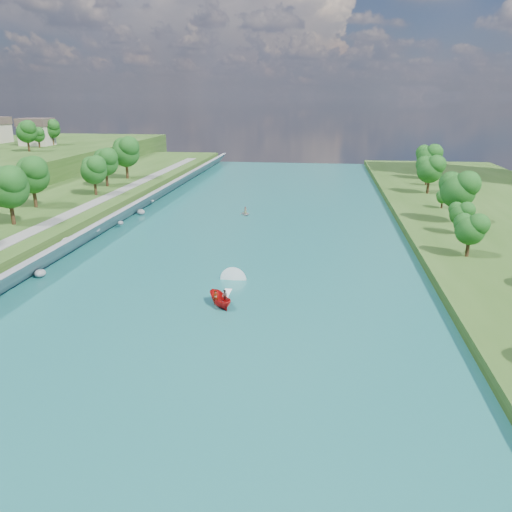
# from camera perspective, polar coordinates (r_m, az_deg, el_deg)

# --- Properties ---
(ground) EXTENTS (260.00, 260.00, 0.00)m
(ground) POSITION_cam_1_polar(r_m,az_deg,el_deg) (56.32, -6.11, -7.28)
(ground) COLOR #2D5119
(ground) RESTS_ON ground
(river_water) EXTENTS (55.00, 240.00, 0.10)m
(river_water) POSITION_cam_1_polar(r_m,az_deg,el_deg) (74.50, -2.52, -0.82)
(river_water) COLOR #195F5B
(river_water) RESTS_ON ground
(ridge_west) EXTENTS (60.00, 120.00, 9.00)m
(ridge_west) POSITION_cam_1_polar(r_m,az_deg,el_deg) (174.08, -25.93, 9.63)
(ridge_west) COLOR #2D5119
(ridge_west) RESTS_ON ground
(riprap_bank) EXTENTS (3.97, 236.00, 4.05)m
(riprap_bank) POSITION_cam_1_polar(r_m,az_deg,el_deg) (81.82, -20.76, 1.01)
(riprap_bank) COLOR slate
(riprap_bank) RESTS_ON ground
(riverside_path) EXTENTS (3.00, 200.00, 0.10)m
(riverside_path) POSITION_cam_1_polar(r_m,az_deg,el_deg) (85.30, -24.61, 2.41)
(riverside_path) COLOR gray
(riverside_path) RESTS_ON berm_west
(ridge_houses) EXTENTS (29.50, 29.50, 8.40)m
(ridge_houses) POSITION_cam_1_polar(r_m,az_deg,el_deg) (180.90, -27.11, 12.53)
(ridge_houses) COLOR beige
(ridge_houses) RESTS_ON ridge_west
(trees_east) EXTENTS (18.87, 141.25, 11.82)m
(trees_east) POSITION_cam_1_polar(r_m,az_deg,el_deg) (84.38, 25.77, 4.33)
(trees_east) COLOR #134715
(trees_east) RESTS_ON berm_east
(trees_ridge) EXTENTS (17.50, 36.95, 10.06)m
(trees_ridge) POSITION_cam_1_polar(r_m,az_deg,el_deg) (163.90, -24.76, 12.58)
(trees_ridge) COLOR #134715
(trees_ridge) RESTS_ON ridge_west
(motorboat) EXTENTS (3.87, 19.05, 2.06)m
(motorboat) POSITION_cam_1_polar(r_m,az_deg,el_deg) (60.46, -3.89, -4.57)
(motorboat) COLOR red
(motorboat) RESTS_ON river_water
(raft) EXTENTS (2.92, 3.40, 1.69)m
(raft) POSITION_cam_1_polar(r_m,az_deg,el_deg) (105.10, -1.22, 4.93)
(raft) COLOR #929599
(raft) RESTS_ON river_water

